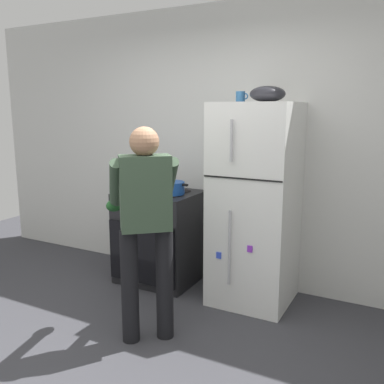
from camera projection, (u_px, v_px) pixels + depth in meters
ground at (104, 379)px, 2.73m from camera, size 8.00×8.00×0.00m
kitchen_wall_back at (227, 147)px, 4.16m from camera, size 6.00×0.10×2.70m
refrigerator at (255, 205)px, 3.71m from camera, size 0.68×0.72×1.77m
stove_range at (159, 237)px, 4.25m from camera, size 0.76×0.67×0.92m
person_cook at (145, 215)px, 3.07m from camera, size 0.68×0.72×1.60m
red_pot at (171, 188)px, 4.04m from camera, size 0.37×0.27×0.12m
coffee_mug at (241, 97)px, 3.66m from camera, size 0.11×0.08×0.10m
pepper_mill at (145, 179)px, 4.46m from camera, size 0.05×0.05×0.15m
mixing_bowl at (268, 94)px, 3.49m from camera, size 0.30×0.30×0.13m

